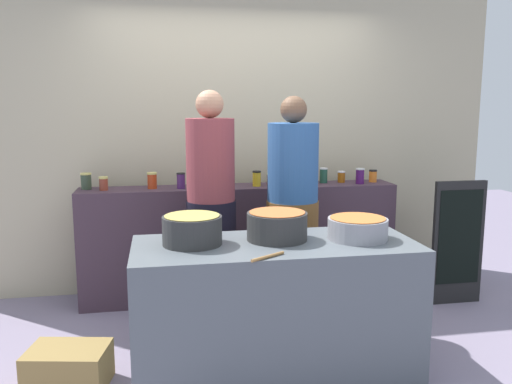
{
  "coord_description": "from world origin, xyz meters",
  "views": [
    {
      "loc": [
        -0.67,
        -3.28,
        1.66
      ],
      "look_at": [
        0.0,
        0.35,
        1.05
      ],
      "focal_mm": 36.84,
      "sensor_mm": 36.0,
      "label": 1
    }
  ],
  "objects_px": {
    "preserve_jar_11": "(341,177)",
    "bread_crate": "(68,367)",
    "preserve_jar_12": "(360,176)",
    "preserve_jar_0": "(86,181)",
    "preserve_jar_13": "(373,176)",
    "chalkboard_sign": "(458,242)",
    "wooden_spoon": "(268,257)",
    "cooking_pot_center": "(277,226)",
    "cook_with_tongs": "(211,223)",
    "preserve_jar_2": "(152,180)",
    "preserve_jar_3": "(181,181)",
    "preserve_jar_9": "(308,177)",
    "preserve_jar_8": "(286,179)",
    "preserve_jar_10": "(324,175)",
    "cooking_pot_right": "(358,228)",
    "preserve_jar_1": "(104,183)",
    "preserve_jar_7": "(271,179)",
    "cooking_pot_left": "(192,230)",
    "preserve_jar_4": "(206,180)",
    "preserve_jar_5": "(221,179)",
    "cook_in_cap": "(292,223)"
  },
  "relations": [
    {
      "from": "preserve_jar_5",
      "to": "cooking_pot_right",
      "type": "distance_m",
      "value": 1.53
    },
    {
      "from": "preserve_jar_7",
      "to": "chalkboard_sign",
      "type": "distance_m",
      "value": 1.66
    },
    {
      "from": "cook_with_tongs",
      "to": "preserve_jar_2",
      "type": "bearing_deg",
      "value": 125.84
    },
    {
      "from": "preserve_jar_13",
      "to": "chalkboard_sign",
      "type": "xyz_separation_m",
      "value": [
        0.56,
        -0.52,
        -0.51
      ]
    },
    {
      "from": "cooking_pot_center",
      "to": "wooden_spoon",
      "type": "height_order",
      "value": "cooking_pot_center"
    },
    {
      "from": "preserve_jar_7",
      "to": "cook_with_tongs",
      "type": "distance_m",
      "value": 0.87
    },
    {
      "from": "preserve_jar_2",
      "to": "preserve_jar_12",
      "type": "bearing_deg",
      "value": -1.59
    },
    {
      "from": "preserve_jar_5",
      "to": "cook_in_cap",
      "type": "distance_m",
      "value": 0.79
    },
    {
      "from": "preserve_jar_13",
      "to": "cooking_pot_center",
      "type": "bearing_deg",
      "value": -131.32
    },
    {
      "from": "preserve_jar_1",
      "to": "wooden_spoon",
      "type": "bearing_deg",
      "value": -58.97
    },
    {
      "from": "preserve_jar_1",
      "to": "preserve_jar_3",
      "type": "xyz_separation_m",
      "value": [
        0.62,
        -0.02,
        0.01
      ]
    },
    {
      "from": "preserve_jar_5",
      "to": "preserve_jar_12",
      "type": "bearing_deg",
      "value": -0.89
    },
    {
      "from": "preserve_jar_0",
      "to": "preserve_jar_12",
      "type": "xyz_separation_m",
      "value": [
        2.33,
        -0.11,
        0.0
      ]
    },
    {
      "from": "preserve_jar_4",
      "to": "cooking_pot_center",
      "type": "height_order",
      "value": "preserve_jar_4"
    },
    {
      "from": "cooking_pot_center",
      "to": "bread_crate",
      "type": "xyz_separation_m",
      "value": [
        -1.27,
        0.01,
        -0.81
      ]
    },
    {
      "from": "preserve_jar_2",
      "to": "bread_crate",
      "type": "height_order",
      "value": "preserve_jar_2"
    },
    {
      "from": "preserve_jar_9",
      "to": "preserve_jar_0",
      "type": "bearing_deg",
      "value": 178.62
    },
    {
      "from": "preserve_jar_4",
      "to": "preserve_jar_13",
      "type": "height_order",
      "value": "preserve_jar_13"
    },
    {
      "from": "preserve_jar_8",
      "to": "bread_crate",
      "type": "height_order",
      "value": "preserve_jar_8"
    },
    {
      "from": "cooking_pot_right",
      "to": "bread_crate",
      "type": "relative_size",
      "value": 0.8
    },
    {
      "from": "preserve_jar_3",
      "to": "preserve_jar_7",
      "type": "relative_size",
      "value": 1.27
    },
    {
      "from": "wooden_spoon",
      "to": "preserve_jar_2",
      "type": "bearing_deg",
      "value": 110.23
    },
    {
      "from": "preserve_jar_10",
      "to": "bread_crate",
      "type": "relative_size",
      "value": 0.29
    },
    {
      "from": "preserve_jar_12",
      "to": "preserve_jar_8",
      "type": "bearing_deg",
      "value": 175.55
    },
    {
      "from": "preserve_jar_5",
      "to": "cook_with_tongs",
      "type": "distance_m",
      "value": 0.63
    },
    {
      "from": "preserve_jar_1",
      "to": "cook_with_tongs",
      "type": "xyz_separation_m",
      "value": [
        0.82,
        -0.58,
        -0.23
      ]
    },
    {
      "from": "preserve_jar_11",
      "to": "bread_crate",
      "type": "relative_size",
      "value": 0.22
    },
    {
      "from": "preserve_jar_2",
      "to": "preserve_jar_10",
      "type": "distance_m",
      "value": 1.5
    },
    {
      "from": "preserve_jar_7",
      "to": "cooking_pot_left",
      "type": "bearing_deg",
      "value": -119.41
    },
    {
      "from": "preserve_jar_5",
      "to": "preserve_jar_8",
      "type": "bearing_deg",
      "value": 3.25
    },
    {
      "from": "preserve_jar_3",
      "to": "cooking_pot_center",
      "type": "bearing_deg",
      "value": -67.67
    },
    {
      "from": "preserve_jar_13",
      "to": "wooden_spoon",
      "type": "xyz_separation_m",
      "value": [
        -1.32,
        -1.73,
        -0.18
      ]
    },
    {
      "from": "preserve_jar_3",
      "to": "preserve_jar_9",
      "type": "bearing_deg",
      "value": 2.93
    },
    {
      "from": "preserve_jar_3",
      "to": "wooden_spoon",
      "type": "bearing_deg",
      "value": -76.75
    },
    {
      "from": "preserve_jar_2",
      "to": "preserve_jar_11",
      "type": "relative_size",
      "value": 1.34
    },
    {
      "from": "preserve_jar_0",
      "to": "cook_with_tongs",
      "type": "bearing_deg",
      "value": -34.4
    },
    {
      "from": "cooking_pot_center",
      "to": "preserve_jar_2",
      "type": "bearing_deg",
      "value": 119.99
    },
    {
      "from": "preserve_jar_8",
      "to": "cooking_pot_right",
      "type": "relative_size",
      "value": 0.29
    },
    {
      "from": "preserve_jar_8",
      "to": "chalkboard_sign",
      "type": "distance_m",
      "value": 1.54
    },
    {
      "from": "preserve_jar_3",
      "to": "preserve_jar_13",
      "type": "bearing_deg",
      "value": 2.16
    },
    {
      "from": "cooking_pot_center",
      "to": "cook_with_tongs",
      "type": "bearing_deg",
      "value": 114.63
    },
    {
      "from": "preserve_jar_12",
      "to": "preserve_jar_0",
      "type": "bearing_deg",
      "value": 177.18
    },
    {
      "from": "preserve_jar_9",
      "to": "cooking_pot_right",
      "type": "xyz_separation_m",
      "value": [
        -0.08,
        -1.41,
        -0.12
      ]
    },
    {
      "from": "preserve_jar_4",
      "to": "cooking_pot_right",
      "type": "height_order",
      "value": "preserve_jar_4"
    },
    {
      "from": "preserve_jar_11",
      "to": "preserve_jar_13",
      "type": "relative_size",
      "value": 0.91
    },
    {
      "from": "cooking_pot_right",
      "to": "cook_with_tongs",
      "type": "distance_m",
      "value": 1.15
    },
    {
      "from": "preserve_jar_4",
      "to": "preserve_jar_10",
      "type": "height_order",
      "value": "preserve_jar_10"
    },
    {
      "from": "preserve_jar_7",
      "to": "preserve_jar_12",
      "type": "height_order",
      "value": "preserve_jar_12"
    },
    {
      "from": "preserve_jar_3",
      "to": "preserve_jar_9",
      "type": "relative_size",
      "value": 1.14
    },
    {
      "from": "preserve_jar_3",
      "to": "preserve_jar_8",
      "type": "height_order",
      "value": "preserve_jar_3"
    }
  ]
}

